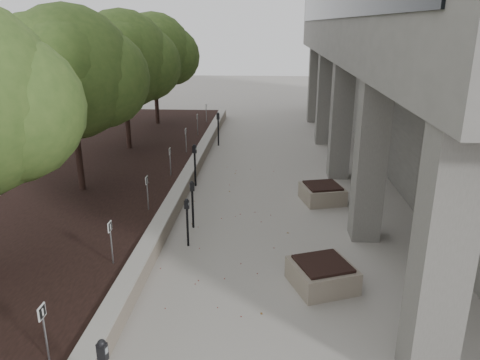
% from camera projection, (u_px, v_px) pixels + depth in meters
% --- Properties ---
extents(retaining_wall, '(0.39, 26.00, 0.50)m').
position_uv_depth(retaining_wall, '(184.00, 185.00, 15.05)').
color(retaining_wall, gray).
rests_on(retaining_wall, ground).
extents(planting_bed, '(7.00, 26.00, 0.40)m').
position_uv_depth(planting_bed, '(74.00, 184.00, 15.29)').
color(planting_bed, black).
rests_on(planting_bed, ground).
extents(crabapple_tree_3, '(4.60, 4.00, 5.44)m').
position_uv_depth(crabapple_tree_3, '(72.00, 101.00, 13.36)').
color(crabapple_tree_3, '#36531F').
rests_on(crabapple_tree_3, planting_bed).
extents(crabapple_tree_4, '(4.60, 4.00, 5.44)m').
position_uv_depth(crabapple_tree_4, '(124.00, 81.00, 18.09)').
color(crabapple_tree_4, '#36531F').
rests_on(crabapple_tree_4, planting_bed).
extents(crabapple_tree_5, '(4.60, 4.00, 5.44)m').
position_uv_depth(crabapple_tree_5, '(155.00, 69.00, 22.81)').
color(crabapple_tree_5, '#36531F').
rests_on(crabapple_tree_5, planting_bed).
extents(parking_sign_2, '(0.04, 0.22, 0.96)m').
position_uv_depth(parking_sign_2, '(45.00, 333.00, 6.85)').
color(parking_sign_2, black).
rests_on(parking_sign_2, planting_bed).
extents(parking_sign_3, '(0.04, 0.22, 0.96)m').
position_uv_depth(parking_sign_3, '(111.00, 243.00, 9.68)').
color(parking_sign_3, black).
rests_on(parking_sign_3, planting_bed).
extents(parking_sign_4, '(0.04, 0.22, 0.96)m').
position_uv_depth(parking_sign_4, '(148.00, 193.00, 12.52)').
color(parking_sign_4, black).
rests_on(parking_sign_4, planting_bed).
extents(parking_sign_5, '(0.04, 0.22, 0.96)m').
position_uv_depth(parking_sign_5, '(170.00, 162.00, 15.35)').
color(parking_sign_5, black).
rests_on(parking_sign_5, planting_bed).
extents(parking_sign_6, '(0.04, 0.22, 0.96)m').
position_uv_depth(parking_sign_6, '(186.00, 140.00, 18.19)').
color(parking_sign_6, black).
rests_on(parking_sign_6, planting_bed).
extents(parking_sign_7, '(0.04, 0.22, 0.96)m').
position_uv_depth(parking_sign_7, '(197.00, 125.00, 21.02)').
color(parking_sign_7, black).
rests_on(parking_sign_7, planting_bed).
extents(parking_sign_8, '(0.04, 0.22, 0.96)m').
position_uv_depth(parking_sign_8, '(206.00, 113.00, 23.86)').
color(parking_sign_8, black).
rests_on(parking_sign_8, planting_bed).
extents(parking_meter_2, '(0.14, 0.12, 1.25)m').
position_uv_depth(parking_meter_2, '(187.00, 223.00, 11.28)').
color(parking_meter_2, black).
rests_on(parking_meter_2, ground).
extents(parking_meter_3, '(0.16, 0.13, 1.33)m').
position_uv_depth(parking_meter_3, '(193.00, 205.00, 12.30)').
color(parking_meter_3, black).
rests_on(parking_meter_3, ground).
extents(parking_meter_4, '(0.17, 0.15, 1.46)m').
position_uv_depth(parking_meter_4, '(195.00, 165.00, 15.49)').
color(parking_meter_4, black).
rests_on(parking_meter_4, ground).
extents(parking_meter_5, '(0.16, 0.12, 1.52)m').
position_uv_depth(parking_meter_5, '(218.00, 129.00, 20.69)').
color(parking_meter_5, black).
rests_on(parking_meter_5, ground).
extents(planter_front, '(1.54, 1.54, 0.56)m').
position_uv_depth(planter_front, '(322.00, 274.00, 9.64)').
color(planter_front, gray).
rests_on(planter_front, ground).
extents(planter_back, '(1.43, 1.43, 0.55)m').
position_uv_depth(planter_back, '(322.00, 193.00, 14.26)').
color(planter_back, gray).
rests_on(planter_back, ground).
extents(berry_scatter, '(3.30, 14.10, 0.02)m').
position_uv_depth(berry_scatter, '(225.00, 250.00, 11.24)').
color(berry_scatter, maroon).
rests_on(berry_scatter, ground).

